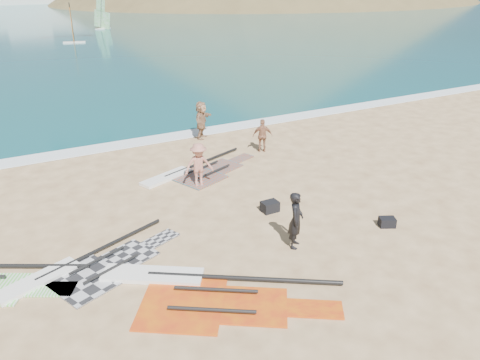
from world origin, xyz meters
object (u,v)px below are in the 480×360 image
rig_red (197,290)px  gear_bag_near (270,207)px  rig_grey (83,269)px  beachgoer_mid (199,165)px  person_wetsuit (296,220)px  beachgoer_right (201,120)px  gear_bag_far (387,222)px  rig_orange (194,172)px  beachgoer_back (263,136)px

rig_red → gear_bag_near: size_ratio=9.66×
rig_grey → beachgoer_mid: beachgoer_mid is taller
rig_red → gear_bag_near: (3.98, 2.85, 0.13)m
person_wetsuit → beachgoer_right: bearing=33.4°
rig_grey → gear_bag_far: gear_bag_far is taller
rig_red → beachgoer_mid: bearing=98.6°
rig_grey → rig_orange: same height
person_wetsuit → beachgoer_back: (3.43, 7.44, -0.11)m
rig_orange → gear_bag_near: gear_bag_near is taller
person_wetsuit → beachgoer_right: beachgoer_right is taller
rig_grey → person_wetsuit: 6.07m
rig_grey → beachgoer_back: (9.19, 5.72, 0.71)m
rig_orange → beachgoer_mid: 1.53m
gear_bag_far → beachgoer_back: beachgoer_back is taller
rig_orange → gear_bag_far: size_ratio=10.98×
person_wetsuit → beachgoer_back: size_ratio=1.14×
rig_red → beachgoer_right: size_ratio=2.97×
rig_orange → person_wetsuit: (0.37, -6.54, 0.82)m
beachgoer_right → person_wetsuit: bearing=-146.6°
rig_grey → gear_bag_far: (9.02, -2.16, 0.10)m
beachgoer_back → rig_grey: bearing=59.7°
beachgoer_mid → rig_grey: bearing=-138.8°
rig_grey → rig_red: 3.30m
beachgoer_mid → beachgoer_right: (2.52, 5.27, 0.06)m
beachgoer_mid → beachgoer_back: size_ratio=1.14×
gear_bag_near → gear_bag_far: (2.71, -2.69, -0.03)m
person_wetsuit → beachgoer_mid: size_ratio=1.00×
gear_bag_near → beachgoer_right: size_ratio=0.31×
rig_orange → person_wetsuit: 6.60m
beachgoer_mid → gear_bag_far: bearing=-49.3°
person_wetsuit → rig_grey: bearing=116.7°
beachgoer_back → beachgoer_mid: bearing=55.4°
rig_grey → person_wetsuit: person_wetsuit is taller
gear_bag_far → person_wetsuit: 3.37m
gear_bag_far → beachgoer_mid: size_ratio=0.29×
rig_red → gear_bag_far: 6.69m
gear_bag_near → beachgoer_right: beachgoer_right is taller
beachgoer_mid → gear_bag_near: bearing=-61.8°
beachgoer_right → gear_bag_near: bearing=-145.5°
rig_grey → rig_orange: bearing=20.1°
rig_grey → rig_red: (2.33, -2.33, 0.00)m
rig_grey → gear_bag_far: bearing=-35.2°
rig_red → beachgoer_back: 10.59m
gear_bag_far → beachgoer_right: (-1.42, 11.00, 0.77)m
rig_grey → beachgoer_mid: size_ratio=3.07×
rig_grey → gear_bag_near: size_ratio=9.32×
beachgoer_back → beachgoer_right: (-1.59, 3.12, 0.16)m
rig_grey → gear_bag_near: gear_bag_near is taller
beachgoer_back → beachgoer_right: bearing=-35.2°
person_wetsuit → beachgoer_back: bearing=18.5°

